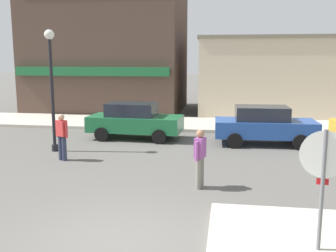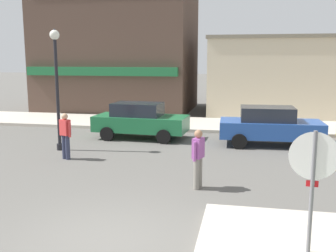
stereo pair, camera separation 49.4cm
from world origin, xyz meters
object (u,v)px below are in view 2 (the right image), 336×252
object	(u,v)px
parked_car_nearest	(140,120)
parked_car_second	(270,126)
stop_sign	(313,177)
pedestrian_crossing_near	(198,157)
pedestrian_crossing_far	(65,135)
lamp_post	(56,72)

from	to	relation	value
parked_car_nearest	parked_car_second	world-z (taller)	same
stop_sign	pedestrian_crossing_near	xyz separation A→B (m)	(-2.34, 3.44, -0.65)
parked_car_second	pedestrian_crossing_far	world-z (taller)	pedestrian_crossing_far
parked_car_nearest	parked_car_second	distance (m)	5.47
pedestrian_crossing_near	pedestrian_crossing_far	bearing A→B (deg)	155.45
parked_car_nearest	pedestrian_crossing_near	size ratio (longest dim) A/B	2.54
parked_car_second	pedestrian_crossing_far	size ratio (longest dim) A/B	2.52
stop_sign	pedestrian_crossing_near	bearing A→B (deg)	124.14
lamp_post	pedestrian_crossing_near	bearing A→B (deg)	-31.19
lamp_post	parked_car_second	size ratio (longest dim) A/B	1.12
parked_car_nearest	pedestrian_crossing_near	distance (m)	7.00
parked_car_nearest	pedestrian_crossing_near	bearing A→B (deg)	-62.12
stop_sign	parked_car_second	world-z (taller)	stop_sign
parked_car_second	pedestrian_crossing_far	distance (m)	7.92
pedestrian_crossing_near	pedestrian_crossing_far	distance (m)	5.35
stop_sign	pedestrian_crossing_near	size ratio (longest dim) A/B	1.43
parked_car_nearest	parked_car_second	xyz separation A→B (m)	(5.45, -0.36, 0.00)
lamp_post	pedestrian_crossing_near	distance (m)	7.01
parked_car_nearest	pedestrian_crossing_far	bearing A→B (deg)	-111.95
stop_sign	lamp_post	world-z (taller)	lamp_post
lamp_post	parked_car_nearest	world-z (taller)	lamp_post
parked_car_second	lamp_post	bearing A→B (deg)	-163.36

